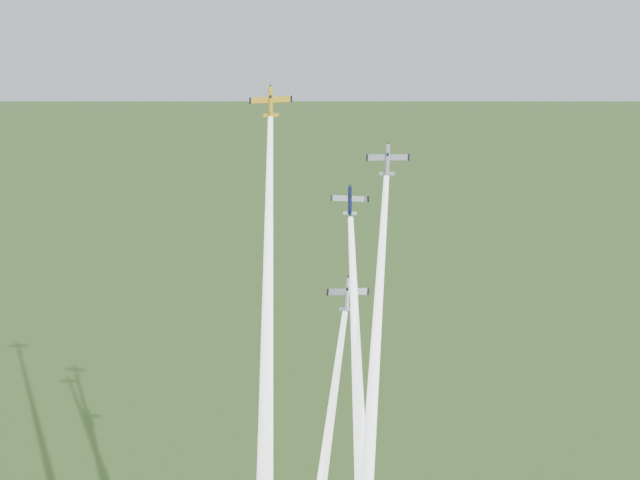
{
  "coord_description": "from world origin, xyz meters",
  "views": [
    {
      "loc": [
        49.29,
        -126.93,
        132.8
      ],
      "look_at": [
        0.0,
        -6.0,
        92.0
      ],
      "focal_mm": 45.0,
      "sensor_mm": 36.0,
      "label": 1
    }
  ],
  "objects": [
    {
      "name": "smoke_trail_navy",
      "position": [
        11.87,
        -19.48,
        73.85
      ],
      "size": [
        18.05,
        36.1,
        45.11
      ],
      "primitive_type": null,
      "rotation": [
        -0.7,
        0.0,
        0.42
      ],
      "color": "white"
    },
    {
      "name": "smoke_trail_silver_right",
      "position": [
        15.55,
        -22.87,
        75.3
      ],
      "size": [
        14.22,
        47.22,
        56.54
      ],
      "primitive_type": null,
      "rotation": [
        -0.7,
        0.0,
        0.25
      ],
      "color": "white"
    },
    {
      "name": "plane_navy",
      "position": [
        3.52,
        -0.93,
        98.06
      ],
      "size": [
        7.94,
        7.41,
        6.02
      ],
      "primitive_type": null,
      "rotation": [
        0.87,
        0.05,
        0.42
      ],
      "color": "#0D153A"
    },
    {
      "name": "smoke_trail_yellow",
      "position": [
        -4.41,
        -17.54,
        87.1
      ],
      "size": [
        18.95,
        40.06,
        49.9
      ],
      "primitive_type": null,
      "rotation": [
        -0.7,
        0.0,
        0.4
      ],
      "color": "white"
    },
    {
      "name": "plane_yellow",
      "position": [
        -13.19,
        3.03,
        113.71
      ],
      "size": [
        9.62,
        8.36,
        6.98
      ],
      "primitive_type": null,
      "rotation": [
        0.87,
        -0.04,
        0.4
      ],
      "color": "yellow"
    },
    {
      "name": "plane_silver_low",
      "position": [
        5.26,
        -6.43,
        82.98
      ],
      "size": [
        8.75,
        6.7,
        7.16
      ],
      "primitive_type": null,
      "rotation": [
        0.87,
        -0.11,
        0.16
      ],
      "color": "silver"
    },
    {
      "name": "plane_silver_right",
      "position": [
        9.36,
        1.52,
        105.22
      ],
      "size": [
        8.77,
        7.24,
        6.68
      ],
      "primitive_type": null,
      "rotation": [
        0.87,
        -0.04,
        0.25
      ],
      "color": "#A4AAB1"
    }
  ]
}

